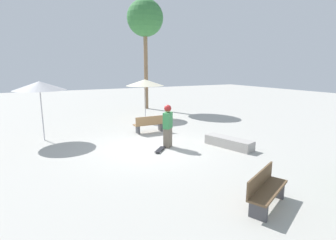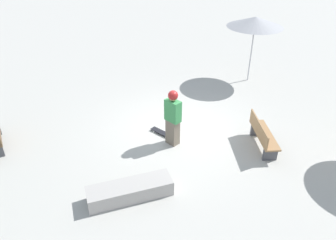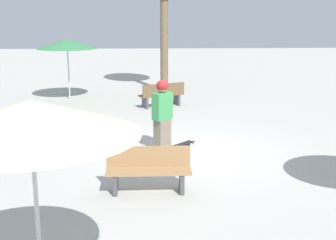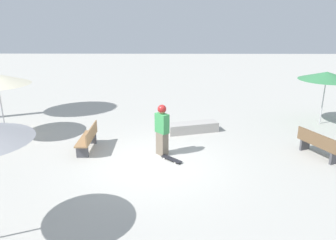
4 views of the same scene
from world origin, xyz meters
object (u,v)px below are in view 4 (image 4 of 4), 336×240
bench_far (319,145)px  skateboard (171,159)px  concrete_ledge (193,127)px  shade_umbrella_green (327,76)px  skater_main (162,128)px  bench_near (88,139)px

bench_far → skateboard: bearing=-110.0°
concrete_ledge → bench_far: bench_far is taller
skateboard → shade_umbrella_green: (-3.86, 6.48, 2.04)m
skater_main → shade_umbrella_green: (-3.35, 6.79, 1.15)m
shade_umbrella_green → bench_far: bearing=-24.4°
concrete_ledge → shade_umbrella_green: size_ratio=0.93×
skater_main → bench_near: skater_main is taller
skateboard → bench_far: bench_far is taller
concrete_ledge → bench_near: bench_near is taller
skater_main → skateboard: size_ratio=2.44×
concrete_ledge → bench_near: (1.87, -3.76, 0.23)m
bench_near → bench_far: size_ratio=0.98×
skater_main → bench_near: bearing=-139.3°
concrete_ledge → bench_near: size_ratio=1.33×
skater_main → skateboard: (0.51, 0.31, -0.89)m
concrete_ledge → shade_umbrella_green: shade_umbrella_green is taller
bench_near → shade_umbrella_green: (-3.01, 9.39, 1.67)m
skater_main → bench_near: size_ratio=1.09×
concrete_ledge → shade_umbrella_green: 6.04m
skater_main → concrete_ledge: bearing=110.2°
skater_main → concrete_ledge: 2.61m
bench_far → shade_umbrella_green: (-3.49, 1.59, 1.67)m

